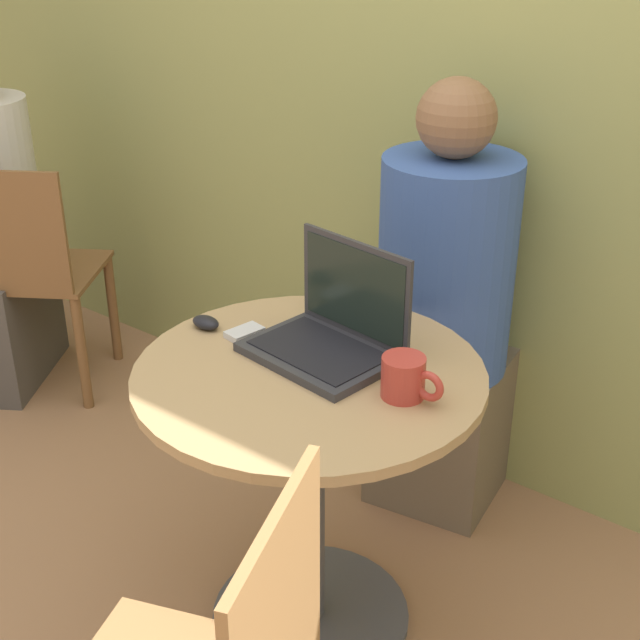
# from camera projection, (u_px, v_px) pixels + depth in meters

# --- Properties ---
(ground_plane) EXTENTS (12.00, 12.00, 0.00)m
(ground_plane) POSITION_uv_depth(u_px,v_px,m) (311.00, 617.00, 2.26)
(ground_plane) COLOR #9E704C
(back_wall) EXTENTS (7.00, 0.05, 2.60)m
(back_wall) POSITION_uv_depth(u_px,v_px,m) (513.00, 44.00, 2.29)
(back_wall) COLOR #939956
(back_wall) RESTS_ON ground_plane
(round_table) EXTENTS (0.78, 0.78, 0.72)m
(round_table) POSITION_uv_depth(u_px,v_px,m) (310.00, 450.00, 2.03)
(round_table) COLOR #4C4C51
(round_table) RESTS_ON ground_plane
(laptop) EXTENTS (0.35, 0.27, 0.25)m
(laptop) POSITION_uv_depth(u_px,v_px,m) (331.00, 331.00, 1.99)
(laptop) COLOR #2D2D33
(laptop) RESTS_ON round_table
(cell_phone) EXTENTS (0.06, 0.09, 0.02)m
(cell_phone) POSITION_uv_depth(u_px,v_px,m) (244.00, 333.00, 2.09)
(cell_phone) COLOR silver
(cell_phone) RESTS_ON round_table
(computer_mouse) EXTENTS (0.07, 0.05, 0.03)m
(computer_mouse) POSITION_uv_depth(u_px,v_px,m) (206.00, 322.00, 2.12)
(computer_mouse) COLOR black
(computer_mouse) RESTS_ON round_table
(coffee_cup) EXTENTS (0.14, 0.09, 0.09)m
(coffee_cup) POSITION_uv_depth(u_px,v_px,m) (405.00, 378.00, 1.82)
(coffee_cup) COLOR #B2382D
(coffee_cup) RESTS_ON round_table
(person_seated) EXTENTS (0.42, 0.59, 1.25)m
(person_seated) POSITION_uv_depth(u_px,v_px,m) (449.00, 335.00, 2.52)
(person_seated) COLOR brown
(person_seated) RESTS_ON ground_plane
(chair_background) EXTENTS (0.55, 0.55, 0.86)m
(chair_background) POSITION_uv_depth(u_px,v_px,m) (34.00, 276.00, 3.08)
(chair_background) COLOR brown
(chair_background) RESTS_ON ground_plane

